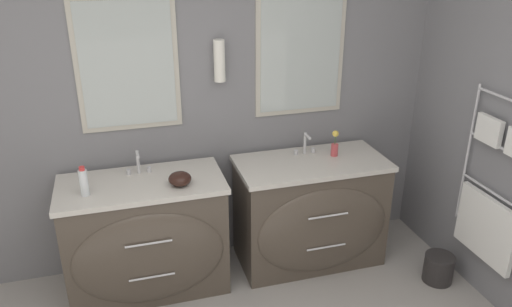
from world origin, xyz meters
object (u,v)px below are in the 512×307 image
(vanity_left, at_px, (147,237))
(amenity_bowl, at_px, (180,179))
(vanity_right, at_px, (311,213))
(flower_vase, at_px, (335,145))
(toiletry_bottle, at_px, (84,182))
(waste_bin, at_px, (439,267))

(vanity_left, distance_m, amenity_bowl, 0.53)
(amenity_bowl, bearing_deg, vanity_right, 4.74)
(vanity_left, relative_size, amenity_bowl, 7.30)
(vanity_right, xyz_separation_m, flower_vase, (0.20, 0.08, 0.50))
(vanity_left, xyz_separation_m, toiletry_bottle, (-0.35, -0.06, 0.51))
(vanity_right, bearing_deg, toiletry_bottle, -177.96)
(toiletry_bottle, relative_size, waste_bin, 0.91)
(waste_bin, bearing_deg, vanity_right, 147.92)
(amenity_bowl, distance_m, flower_vase, 1.20)
(flower_vase, bearing_deg, toiletry_bottle, -175.53)
(flower_vase, bearing_deg, vanity_left, -176.69)
(vanity_left, xyz_separation_m, flower_vase, (1.44, 0.08, 0.50))
(amenity_bowl, bearing_deg, waste_bin, -13.42)
(flower_vase, relative_size, waste_bin, 0.92)
(vanity_right, xyz_separation_m, toiletry_bottle, (-1.59, -0.06, 0.51))
(flower_vase, height_order, waste_bin, flower_vase)
(amenity_bowl, bearing_deg, flower_vase, 7.92)
(waste_bin, bearing_deg, flower_vase, 136.06)
(toiletry_bottle, bearing_deg, vanity_left, 9.14)
(amenity_bowl, xyz_separation_m, waste_bin, (1.81, -0.43, -0.78))
(waste_bin, bearing_deg, toiletry_bottle, 169.27)
(toiletry_bottle, distance_m, amenity_bowl, 0.60)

